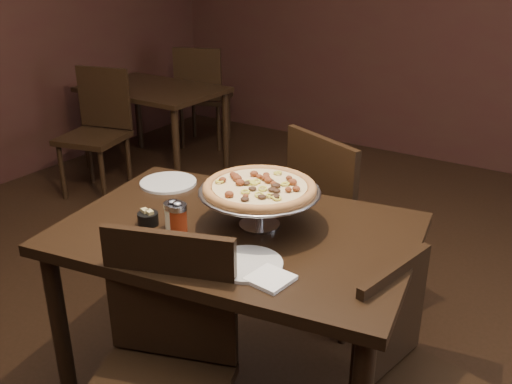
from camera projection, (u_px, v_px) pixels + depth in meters
The scene contains 16 objects.
room at pixel (245, 72), 1.83m from camera, with size 6.04×7.04×2.84m.
dining_table at pixel (238, 253), 2.16m from camera, with size 1.42×1.06×0.81m.
background_table at pixel (153, 98), 4.78m from camera, with size 1.13×0.76×0.71m.
pizza_stand at pixel (260, 188), 2.08m from camera, with size 0.45×0.45×0.19m.
parmesan_shaker at pixel (173, 215), 2.09m from camera, with size 0.07×0.07×0.12m.
pepper_flake_shaker at pixel (178, 217), 2.08m from camera, with size 0.07×0.07×0.12m.
packet_caddy at pixel (148, 218), 2.14m from camera, with size 0.08×0.08×0.06m.
napkin_stack at pixel (270, 279), 1.78m from camera, with size 0.13×0.13×0.01m, color white.
plate_left at pixel (168, 183), 2.52m from camera, with size 0.25×0.25×0.01m, color silver.
plate_near at pixel (247, 264), 1.87m from camera, with size 0.24×0.24×0.01m, color silver.
serving_spatula at pixel (282, 197), 2.02m from camera, with size 0.17×0.17×0.03m.
chair_far at pixel (339, 222), 2.77m from camera, with size 0.61×0.61×1.00m.
chair_near at pixel (160, 369), 1.83m from camera, with size 0.57×0.57×0.95m.
chair_side at pixel (415, 378), 1.88m from camera, with size 0.46×0.46×0.85m.
bg_chair_far at pixel (202, 93), 5.36m from camera, with size 0.58×0.58×0.96m.
bg_chair_near at pixel (98, 127), 4.34m from camera, with size 0.53×0.53×0.95m.
Camera 1 is at (1.10, -1.49, 1.77)m, focal length 40.00 mm.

